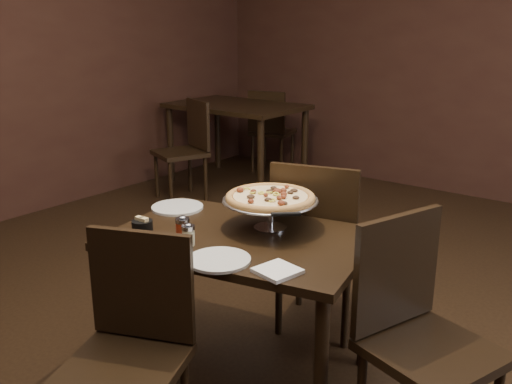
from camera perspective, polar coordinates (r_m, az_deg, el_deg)
The scene contains 16 objects.
room at distance 2.44m, azimuth 2.00°, elevation 11.61°, with size 6.04×7.04×2.84m.
dining_table at distance 2.59m, azimuth -1.56°, elevation -6.26°, with size 1.25×0.96×0.70m.
background_table at distance 5.84m, azimuth -1.96°, elevation 7.74°, with size 1.31×0.88×0.82m.
pizza_stand at distance 2.59m, azimuth 1.45°, elevation -0.59°, with size 0.44×0.44×0.18m.
parmesan_shaker at distance 2.44m, azimuth -6.78°, elevation -4.28°, with size 0.06×0.06×0.10m.
pepper_flake_shaker at distance 2.51m, azimuth -7.34°, elevation -3.61°, with size 0.06×0.06×0.11m.
packet_caddy at distance 2.62m, azimuth -11.30°, elevation -3.36°, with size 0.09×0.09×0.07m.
napkin_stack at distance 2.18m, azimuth 2.16°, elevation -7.88°, with size 0.15×0.15×0.02m, color white.
plate_left at distance 2.93m, azimuth -7.87°, elevation -1.53°, with size 0.26×0.26×0.01m, color silver.
plate_near at distance 2.29m, azimuth -3.72°, elevation -6.79°, with size 0.25×0.25×0.01m, color silver.
serving_spatula at distance 2.38m, azimuth 3.02°, elevation -2.29°, with size 0.16×0.16×0.02m.
chair_far at distance 2.99m, azimuth 6.30°, elevation -4.93°, with size 0.55×0.55×0.95m.
chair_near at distance 2.21m, azimuth -12.46°, elevation -14.63°, with size 0.54×0.54×0.88m.
chair_side at distance 2.29m, azimuth 15.86°, elevation -13.02°, with size 0.55×0.55×0.93m.
bg_chair_far at distance 6.32m, azimuth 1.45°, elevation 6.43°, with size 0.51×0.51×0.91m.
bg_chair_near at distance 5.38m, azimuth -6.93°, elevation 4.61°, with size 0.56×0.56×0.93m.
Camera 1 is at (1.48, -1.95, 1.62)m, focal length 40.00 mm.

